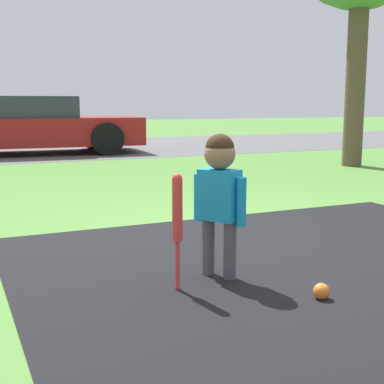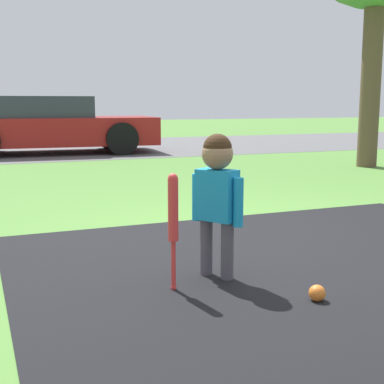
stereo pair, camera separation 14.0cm
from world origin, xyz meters
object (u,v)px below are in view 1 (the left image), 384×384
at_px(baseball_bat, 177,215).
at_px(parked_car, 33,126).
at_px(child, 219,185).
at_px(sports_ball, 321,291).

height_order(baseball_bat, parked_car, parked_car).
relative_size(child, parked_car, 0.20).
xyz_separation_m(child, sports_ball, (0.33, -0.58, -0.53)).
bearing_deg(sports_ball, child, 119.95).
bearing_deg(child, parked_car, 147.54).
relative_size(baseball_bat, parked_car, 0.15).
bearing_deg(sports_ball, baseball_bat, 144.92).
distance_m(child, sports_ball, 0.85).
height_order(baseball_bat, sports_ball, baseball_bat).
relative_size(child, baseball_bat, 1.31).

